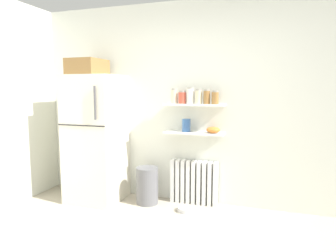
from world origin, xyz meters
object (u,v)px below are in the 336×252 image
trash_bin (147,185)px  pet_food_bowl (186,209)px  storage_jar_1 (182,97)px  storage_jar_2 (190,96)px  storage_jar_3 (198,97)px  storage_jar_5 (215,97)px  storage_jar_0 (174,96)px  vase (186,125)px  shelf_bowl (213,130)px  radiator (194,182)px  refrigerator (96,135)px  storage_jar_4 (207,97)px

trash_bin → pet_food_bowl: (0.55, -0.10, -0.21)m
storage_jar_1 → pet_food_bowl: size_ratio=0.82×
storage_jar_2 → pet_food_bowl: bearing=-85.6°
storage_jar_2 → storage_jar_3: bearing=-0.0°
storage_jar_5 → storage_jar_0: bearing=180.0°
vase → storage_jar_2: bearing=0.0°
shelf_bowl → storage_jar_2: bearing=180.0°
trash_bin → storage_jar_2: bearing=16.9°
radiator → vase: (-0.10, -0.03, 0.75)m
refrigerator → storage_jar_0: refrigerator is taller
storage_jar_4 → pet_food_bowl: 1.41m
storage_jar_4 → storage_jar_5: bearing=-0.0°
refrigerator → shelf_bowl: refrigerator is taller
storage_jar_1 → pet_food_bowl: 1.39m
radiator → vase: 0.75m
storage_jar_2 → storage_jar_4: 0.21m
storage_jar_0 → pet_food_bowl: (0.23, -0.26, -1.38)m
storage_jar_3 → pet_food_bowl: storage_jar_3 is taller
radiator → shelf_bowl: (0.24, -0.03, 0.70)m
storage_jar_2 → pet_food_bowl: storage_jar_2 is taller
storage_jar_0 → vase: bearing=0.0°
vase → trash_bin: 0.94m
refrigerator → pet_food_bowl: 1.52m
radiator → pet_food_bowl: radiator is taller
refrigerator → pet_food_bowl: (1.25, -0.04, -0.86)m
storage_jar_2 → storage_jar_3: 0.10m
vase → storage_jar_4: bearing=0.0°
refrigerator → storage_jar_2: bearing=10.2°
refrigerator → storage_jar_1: 1.26m
storage_jar_5 → vase: size_ratio=1.01×
refrigerator → storage_jar_1: (1.13, 0.22, 0.50)m
storage_jar_3 → storage_jar_4: storage_jar_3 is taller
refrigerator → shelf_bowl: size_ratio=10.92×
storage_jar_1 → storage_jar_3: storage_jar_3 is taller
storage_jar_1 → vase: (0.06, 0.00, -0.36)m
storage_jar_0 → pet_food_bowl: storage_jar_0 is taller
storage_jar_2 → trash_bin: size_ratio=0.43×
refrigerator → storage_jar_0: (1.03, 0.22, 0.52)m
pet_food_bowl → storage_jar_2: bearing=94.4°
vase → storage_jar_3: bearing=0.0°
refrigerator → storage_jar_5: bearing=8.2°
storage_jar_0 → storage_jar_4: bearing=0.0°
trash_bin → storage_jar_1: bearing=20.8°
shelf_bowl → storage_jar_0: bearing=180.0°
shelf_bowl → radiator: bearing=173.0°
storage_jar_3 → shelf_bowl: size_ratio=1.07×
radiator → trash_bin: bearing=-161.8°
storage_jar_0 → vase: size_ratio=1.17×
storage_jar_3 → storage_jar_5: bearing=0.0°
storage_jar_5 → trash_bin: (-0.84, -0.16, -1.15)m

